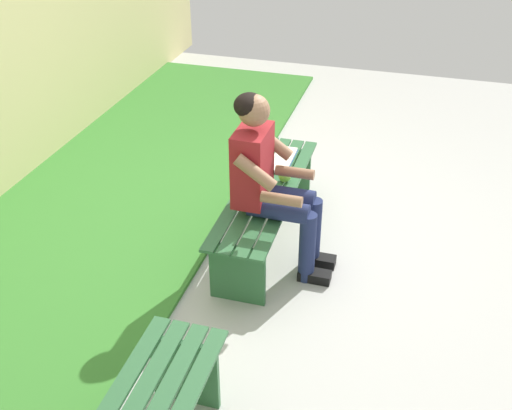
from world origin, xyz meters
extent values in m
cube|color=#B2B2AD|center=(1.10, 1.00, -0.02)|extent=(10.00, 7.00, 0.04)
cube|color=#387A2D|center=(1.10, -1.49, 0.01)|extent=(9.00, 2.27, 0.03)
cube|color=#2D6038|center=(0.00, -0.16, 0.43)|extent=(1.64, 0.10, 0.02)
cube|color=#2D6038|center=(0.00, -0.05, 0.43)|extent=(1.64, 0.10, 0.02)
cube|color=#2D6038|center=(0.00, 0.05, 0.43)|extent=(1.64, 0.10, 0.02)
cube|color=#2D6038|center=(0.00, 0.16, 0.43)|extent=(1.64, 0.10, 0.02)
cube|color=#2D6038|center=(-0.70, -0.01, 0.21)|extent=(0.03, 0.37, 0.42)
cube|color=#2D6038|center=(0.70, 0.01, 0.21)|extent=(0.03, 0.37, 0.42)
cube|color=#2D6038|center=(1.55, -0.01, 0.21)|extent=(0.03, 0.37, 0.42)
cube|color=maroon|center=(0.27, -0.02, 0.76)|extent=(0.34, 0.20, 0.50)
sphere|color=#936B4C|center=(0.27, -0.01, 1.14)|extent=(0.20, 0.20, 0.20)
ellipsoid|color=black|center=(0.27, -0.04, 1.17)|extent=(0.20, 0.19, 0.15)
cylinder|color=navy|center=(0.18, 0.18, 0.51)|extent=(0.13, 0.40, 0.13)
cylinder|color=navy|center=(0.36, 0.18, 0.51)|extent=(0.13, 0.40, 0.13)
cylinder|color=navy|center=(0.18, 0.38, 0.26)|extent=(0.11, 0.11, 0.51)
cube|color=black|center=(0.18, 0.44, 0.04)|extent=(0.10, 0.22, 0.07)
cylinder|color=navy|center=(0.36, 0.38, 0.26)|extent=(0.11, 0.11, 0.51)
cube|color=black|center=(0.36, 0.44, 0.04)|extent=(0.10, 0.22, 0.07)
cylinder|color=#936B4C|center=(0.06, 0.06, 0.83)|extent=(0.08, 0.28, 0.23)
cylinder|color=#936B4C|center=(0.09, 0.22, 0.65)|extent=(0.07, 0.26, 0.07)
cylinder|color=#936B4C|center=(0.48, 0.06, 0.83)|extent=(0.08, 0.28, 0.23)
cylinder|color=#936B4C|center=(0.45, 0.22, 0.65)|extent=(0.07, 0.26, 0.07)
sphere|color=#72B738|center=(-0.13, 0.10, 0.49)|extent=(0.09, 0.09, 0.09)
cube|color=white|center=(-0.54, 0.01, 0.46)|extent=(0.20, 0.15, 0.02)
cube|color=white|center=(-0.33, 0.01, 0.46)|extent=(0.20, 0.15, 0.02)
cube|color=#1E478C|center=(-0.43, 0.01, 0.45)|extent=(0.41, 0.16, 0.01)
camera|label=1|loc=(3.61, 0.98, 2.64)|focal=43.33mm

